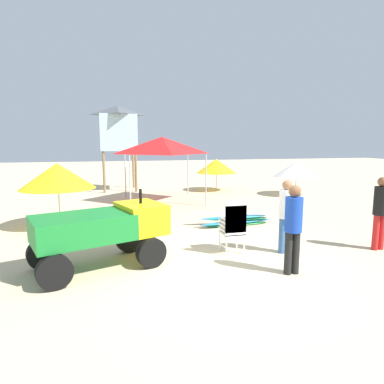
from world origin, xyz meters
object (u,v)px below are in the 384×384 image
Objects in this scene: lifeguard_near_center at (293,224)px; beach_umbrella_far at (297,169)px; utility_cart at (104,228)px; surfboard_pile at (236,219)px; beach_umbrella_left at (57,176)px; stacked_plastic_chairs at (234,223)px; lifeguard_tower at (118,128)px; popup_canopy at (162,145)px; lifeguard_near_right at (381,208)px; beach_umbrella_mid at (216,166)px; lifeguard_near_left at (286,212)px.

lifeguard_near_center reaches higher than beach_umbrella_far.
utility_cart is 4.51m from surfboard_pile.
beach_umbrella_left reaches higher than utility_cart.
stacked_plastic_chairs is 11.30m from lifeguard_tower.
popup_canopy is 1.38× the size of beach_umbrella_far.
lifeguard_near_right is 8.55m from popup_canopy.
popup_canopy reaches higher than utility_cart.
popup_canopy is (2.38, 7.05, 1.56)m from utility_cart.
lifeguard_near_center is at bearing -83.04° from popup_canopy.
stacked_plastic_chairs is at bearing -40.99° from beach_umbrella_left.
stacked_plastic_chairs is 0.71× the size of lifeguard_near_right.
lifeguard_tower is at bearing 74.39° from beach_umbrella_left.
lifeguard_near_center is 11.01m from beach_umbrella_mid.
beach_umbrella_mid is (1.70, 9.67, 0.33)m from lifeguard_near_left.
stacked_plastic_chairs is 7.17m from popup_canopy.
lifeguard_near_left is 0.97× the size of lifeguard_near_right.
lifeguard_tower is at bearing 163.61° from beach_umbrella_mid.
surfboard_pile is at bearing 84.10° from lifeguard_near_center.
stacked_plastic_chairs is 5.42m from beach_umbrella_left.
utility_cart is 11.04m from beach_umbrella_mid.
lifeguard_near_right is 0.83× the size of beach_umbrella_mid.
beach_umbrella_far is (8.78, 7.14, 0.45)m from utility_cart.
lifeguard_near_center is (0.62, -1.36, 0.27)m from stacked_plastic_chairs.
beach_umbrella_mid is at bearing 40.61° from beach_umbrella_left.
lifeguard_near_left is 11.74m from lifeguard_tower.
lifeguard_near_right is (2.20, -0.35, 0.03)m from lifeguard_near_left.
lifeguard_tower is (0.77, 10.92, 2.40)m from utility_cart.
beach_umbrella_far is at bearing 0.76° from popup_canopy.
lifeguard_near_center is at bearing -20.59° from utility_cart.
lifeguard_tower is at bearing 100.48° from stacked_plastic_chairs.
lifeguard_near_left is at bearing -74.21° from lifeguard_tower.
beach_umbrella_mid is at bearing -16.39° from lifeguard_tower.
popup_canopy is at bearing 106.67° from surfboard_pile.
beach_umbrella_left is at bearing -136.65° from popup_canopy.
stacked_plastic_chairs is at bearing -113.52° from surfboard_pile.
surfboard_pile is 0.58× the size of lifeguard_tower.
lifeguard_near_center is 0.57× the size of popup_canopy.
lifeguard_near_right is at bearing -4.83° from utility_cart.
beach_umbrella_mid is (2.21, 10.78, 0.30)m from lifeguard_near_center.
lifeguard_near_center reaches higher than surfboard_pile.
lifeguard_near_left reaches higher than utility_cart.
beach_umbrella_far is (4.99, 4.75, 1.03)m from surfboard_pile.
lifeguard_tower is 2.04× the size of beach_umbrella_left.
lifeguard_near_right is at bearing -109.18° from beach_umbrella_far.
beach_umbrella_mid reaches higher than utility_cart.
utility_cart is at bearing 159.41° from lifeguard_near_center.
stacked_plastic_chairs is 2.56m from surfboard_pile.
popup_canopy reaches higher than beach_umbrella_left.
stacked_plastic_chairs is at bearing 169.79° from lifeguard_near_right.
stacked_plastic_chairs is 3.40m from lifeguard_near_right.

